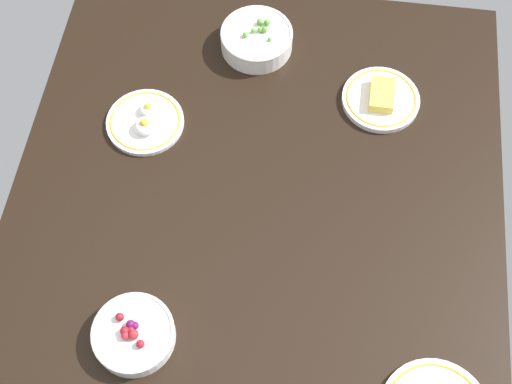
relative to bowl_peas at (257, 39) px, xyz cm
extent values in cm
cube|color=black|center=(-41.04, -5.24, -4.84)|extent=(120.75, 106.54, 4.00)
cylinder|color=white|center=(-0.01, 0.01, -0.38)|extent=(17.32, 17.32, 4.93)
torus|color=white|center=(-0.01, 0.01, 2.09)|extent=(17.43, 17.43, 0.80)
sphere|color=#599E38|center=(2.91, -0.41, 2.87)|extent=(1.57, 1.57, 1.57)
sphere|color=#599E38|center=(2.94, -2.15, 2.87)|extent=(1.57, 1.57, 1.57)
sphere|color=#599E38|center=(-1.86, -3.38, 2.59)|extent=(1.01, 1.01, 1.01)
sphere|color=#599E38|center=(0.16, 0.74, 2.69)|extent=(1.20, 1.20, 1.20)
sphere|color=#599E38|center=(0.73, -1.85, 2.81)|extent=(1.45, 1.45, 1.45)
sphere|color=#599E38|center=(-1.39, 2.50, 2.76)|extent=(1.35, 1.35, 1.35)
sphere|color=#599E38|center=(0.64, -0.72, 2.71)|extent=(1.25, 1.25, 1.25)
cylinder|color=white|center=(-12.42, -30.76, -2.11)|extent=(18.06, 18.06, 1.46)
torus|color=gold|center=(-12.42, -30.76, -1.38)|extent=(16.39, 16.39, 0.50)
cube|color=#F2D14C|center=(-12.42, -30.76, -0.17)|extent=(8.85, 5.65, 2.43)
cylinder|color=white|center=(-25.65, 22.35, -2.25)|extent=(17.75, 17.75, 1.19)
torus|color=gold|center=(-25.65, 22.35, -1.65)|extent=(16.12, 16.12, 0.50)
ellipsoid|color=white|center=(-27.90, 21.62, -0.30)|extent=(4.90, 4.90, 2.69)
sphere|color=yellow|center=(-27.90, 21.62, 0.91)|extent=(1.96, 1.96, 1.96)
ellipsoid|color=white|center=(-23.16, 21.82, -0.53)|extent=(4.09, 4.09, 2.25)
sphere|color=yellow|center=(-23.16, 21.82, 0.49)|extent=(1.64, 1.64, 1.64)
cylinder|color=white|center=(-75.04, 14.10, -1.02)|extent=(15.96, 15.96, 3.64)
torus|color=white|center=(-75.04, 14.10, 0.80)|extent=(16.12, 16.12, 0.80)
sphere|color=maroon|center=(-77.31, 11.95, 1.62)|extent=(1.64, 1.64, 1.64)
sphere|color=maroon|center=(-72.66, 16.97, 1.65)|extent=(1.70, 1.70, 1.70)
sphere|color=#B2232D|center=(-75.69, 13.57, 1.79)|extent=(1.99, 1.99, 1.99)
sphere|color=maroon|center=(-75.24, 15.40, 1.72)|extent=(1.83, 1.83, 1.83)
sphere|color=#59144C|center=(-73.93, 13.72, 1.56)|extent=(1.53, 1.53, 1.53)
sphere|color=maroon|center=(-74.83, 14.28, 1.53)|extent=(1.46, 1.46, 1.46)
sphere|color=#B2232D|center=(-76.08, 15.12, 1.63)|extent=(1.66, 1.66, 1.66)
sphere|color=#59144C|center=(-73.81, 14.60, 1.67)|extent=(1.74, 1.74, 1.74)
camera|label=1|loc=(-109.84, -14.28, 129.87)|focal=48.54mm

